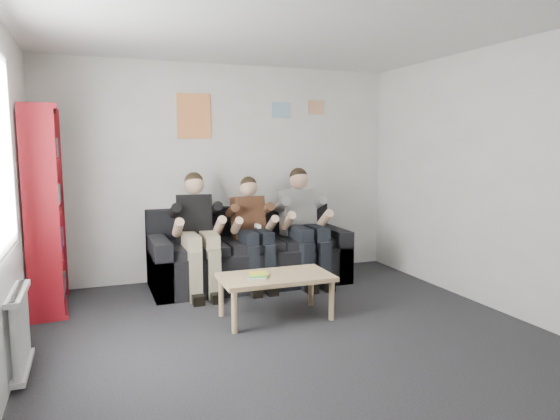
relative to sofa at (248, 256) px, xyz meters
The scene contains 14 objects.
room_shell 2.30m from the sofa, 94.26° to the right, with size 5.00×5.00×5.00m.
sofa is the anchor object (origin of this frame).
bookshelf 2.34m from the sofa, behind, with size 0.31×0.94×2.08m.
coffee_table 1.34m from the sofa, 95.46° to the right, with size 1.08×0.60×0.43m.
game_cases 1.40m from the sofa, 103.51° to the right, with size 0.21×0.18×0.04m.
person_left 0.78m from the sofa, 162.37° to the right, with size 0.41×0.88×1.38m.
person_middle 0.40m from the sofa, 90.00° to the right, with size 0.38×0.81×1.32m.
person_right 0.79m from the sofa, 17.77° to the right, with size 0.43×0.92×1.41m.
radiator 2.96m from the sofa, 141.19° to the right, with size 0.10×0.64×0.60m.
window 3.09m from the sofa, 142.07° to the right, with size 0.05×1.30×2.36m.
poster_large 1.86m from the sofa, 141.75° to the left, with size 0.42×0.01×0.55m, color #E0B34F.
poster_blue 1.97m from the sofa, 36.13° to the left, with size 0.25×0.01×0.20m, color #3B8FCB.
poster_pink 2.21m from the sofa, 21.67° to the left, with size 0.22×0.01×0.18m, color #C03C90.
poster_sign 2.28m from the sofa, 159.29° to the left, with size 0.20×0.01×0.14m, color white.
Camera 1 is at (-1.61, -3.73, 1.69)m, focal length 32.00 mm.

